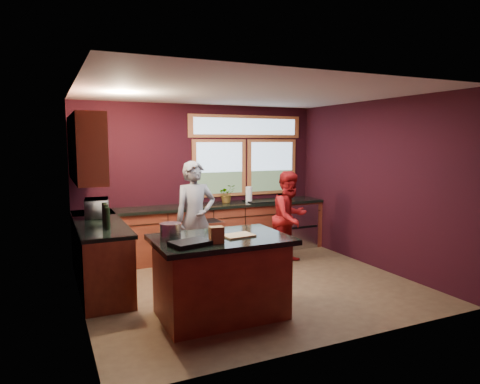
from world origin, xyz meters
TOP-DOWN VIEW (x-y plane):
  - floor at (0.00, 0.00)m, footprint 4.50×4.50m
  - room_shell at (-0.60, 0.32)m, footprint 4.52×4.02m
  - back_counter at (0.20, 1.70)m, footprint 4.50×0.64m
  - left_counter at (-1.95, 0.85)m, footprint 0.64×2.30m
  - island at (-0.78, -0.85)m, footprint 1.55×1.05m
  - person_grey at (-0.55, 0.74)m, footprint 0.65×0.43m
  - person_red at (1.11, 0.72)m, footprint 0.89×0.78m
  - microwave at (-1.92, 1.20)m, footprint 0.39×0.53m
  - potted_plant at (0.39, 1.75)m, footprint 0.30×0.26m
  - paper_towel at (0.82, 1.70)m, footprint 0.12×0.12m
  - cutting_board at (-0.58, -0.90)m, footprint 0.38×0.29m
  - stock_pot at (-1.33, -0.70)m, footprint 0.24×0.24m
  - paper_bag at (-0.93, -1.10)m, footprint 0.16×0.13m
  - black_tray at (-1.23, -1.10)m, footprint 0.46×0.37m

SIDE VIEW (x-z plane):
  - floor at x=0.00m, z-range 0.00..0.00m
  - back_counter at x=0.20m, z-range 0.00..0.93m
  - left_counter at x=-1.95m, z-range 0.00..0.93m
  - island at x=-0.78m, z-range 0.01..0.95m
  - person_red at x=1.11m, z-range 0.00..1.55m
  - person_grey at x=-0.55m, z-range 0.00..1.75m
  - cutting_board at x=-0.58m, z-range 0.94..0.96m
  - black_tray at x=-1.23m, z-range 0.94..0.99m
  - stock_pot at x=-1.33m, z-range 0.94..1.12m
  - paper_bag at x=-0.93m, z-range 0.94..1.12m
  - microwave at x=-1.92m, z-range 0.93..1.20m
  - paper_towel at x=0.82m, z-range 0.93..1.21m
  - potted_plant at x=0.39m, z-range 0.93..1.26m
  - room_shell at x=-0.60m, z-range 0.44..3.15m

